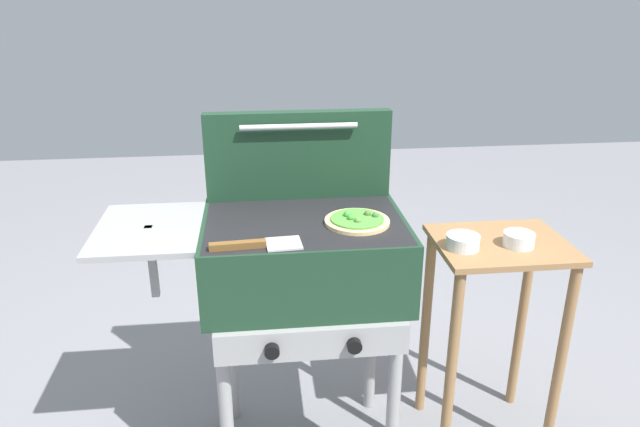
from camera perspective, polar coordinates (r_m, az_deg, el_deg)
grill at (r=1.90m, az=-1.91°, el=-4.73°), size 0.96×0.53×0.90m
grill_lid_open at (r=2.00m, az=-2.12°, el=5.72°), size 0.63×0.08×0.30m
pizza_veggie at (r=1.82m, az=3.63°, el=-0.67°), size 0.20×0.20×0.04m
spatula at (r=1.66m, az=-6.16°, el=-3.02°), size 0.26×0.10×0.02m
prep_table at (r=2.15m, az=16.59°, el=-8.27°), size 0.44×0.36×0.79m
topping_bowl_near at (r=2.02m, az=18.78°, el=-2.44°), size 0.10×0.10×0.04m
topping_bowl_far at (r=1.95m, az=13.72°, el=-2.73°), size 0.11×0.11×0.04m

